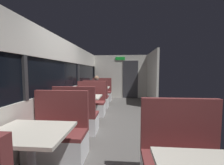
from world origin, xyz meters
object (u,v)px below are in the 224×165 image
bench_near_window_facing_entry (58,137)px  bench_far_window_facing_end (96,99)px  bench_far_window_facing_entry (102,94)px  dining_table_near_window (30,139)px  seated_passenger (96,94)px  bench_mid_window_facing_entry (91,105)px  bench_mid_window_facing_end (77,119)px  dining_table_far_window (99,89)px  dining_table_mid_window (85,100)px

bench_near_window_facing_entry → bench_far_window_facing_end: (0.00, 3.33, 0.00)m
bench_far_window_facing_entry → dining_table_near_window: bearing=-90.0°
seated_passenger → bench_mid_window_facing_entry: bearing=-90.0°
dining_table_near_window → bench_mid_window_facing_end: 1.70m
dining_table_near_window → bench_far_window_facing_entry: bench_far_window_facing_entry is taller
dining_table_near_window → seated_passenger: seated_passenger is taller
bench_near_window_facing_entry → bench_far_window_facing_entry: 4.73m
dining_table_near_window → dining_table_far_window: 4.73m
bench_mid_window_facing_entry → bench_near_window_facing_entry: bearing=-90.0°
dining_table_mid_window → bench_far_window_facing_end: bench_far_window_facing_end is taller
dining_table_mid_window → dining_table_far_window: 2.37m
dining_table_mid_window → bench_far_window_facing_end: bearing=90.0°
bench_near_window_facing_entry → seated_passenger: bearing=90.0°
bench_near_window_facing_entry → bench_far_window_facing_end: same height
bench_mid_window_facing_entry → bench_far_window_facing_end: 0.97m
seated_passenger → dining_table_mid_window: bearing=-90.0°
bench_far_window_facing_end → seated_passenger: seated_passenger is taller
bench_far_window_facing_entry → dining_table_far_window: bearing=-90.0°
bench_mid_window_facing_entry → dining_table_near_window: bearing=-90.0°
dining_table_far_window → bench_far_window_facing_entry: 0.77m
bench_near_window_facing_entry → bench_far_window_facing_entry: (0.00, 4.73, 0.00)m
bench_near_window_facing_entry → bench_far_window_facing_end: bearing=90.0°
dining_table_far_window → bench_far_window_facing_end: size_ratio=0.82×
dining_table_near_window → bench_far_window_facing_end: (0.00, 4.03, -0.31)m
dining_table_far_window → dining_table_mid_window: bearing=-90.0°
bench_near_window_facing_entry → dining_table_far_window: size_ratio=1.22×
bench_mid_window_facing_end → dining_table_near_window: bearing=-90.0°
bench_mid_window_facing_entry → bench_far_window_facing_end: bearing=90.0°
bench_mid_window_facing_end → bench_far_window_facing_entry: (0.00, 3.76, 0.00)m
dining_table_far_window → bench_near_window_facing_entry: bearing=-90.0°
dining_table_mid_window → dining_table_far_window: size_ratio=1.00×
dining_table_mid_window → seated_passenger: (0.00, 1.74, -0.10)m
bench_mid_window_facing_end → bench_far_window_facing_end: same height
dining_table_far_window → dining_table_near_window: bearing=-90.0°
bench_mid_window_facing_end → dining_table_far_window: size_ratio=1.22×
dining_table_near_window → dining_table_far_window: bearing=90.0°
dining_table_far_window → bench_mid_window_facing_end: bearing=-90.0°
dining_table_near_window → dining_table_mid_window: (0.00, 2.37, 0.00)m
dining_table_far_window → bench_far_window_facing_entry: (0.00, 0.70, -0.31)m
bench_near_window_facing_entry → dining_table_mid_window: 1.70m
dining_table_near_window → dining_table_far_window: size_ratio=1.00×
bench_far_window_facing_entry → dining_table_mid_window: bearing=-90.0°
dining_table_mid_window → dining_table_near_window: bearing=-90.0°
bench_near_window_facing_entry → seated_passenger: size_ratio=0.87×
dining_table_mid_window → bench_far_window_facing_entry: (0.00, 3.07, -0.31)m
bench_mid_window_facing_end → seated_passenger: bearing=90.0°
dining_table_mid_window → bench_far_window_facing_end: (0.00, 1.67, -0.31)m
dining_table_near_window → bench_far_window_facing_entry: size_ratio=0.82×
dining_table_far_window → bench_far_window_facing_end: bench_far_window_facing_end is taller
dining_table_near_window → bench_far_window_facing_entry: 5.44m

